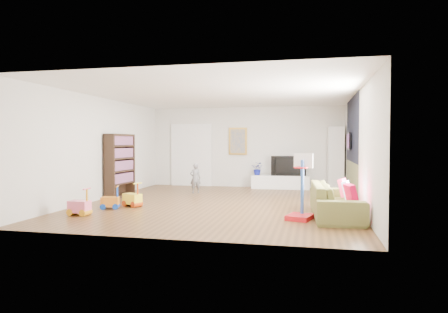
% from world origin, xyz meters
% --- Properties ---
extents(floor, '(6.50, 7.50, 0.00)m').
position_xyz_m(floor, '(0.00, 0.00, 0.00)').
color(floor, brown).
rests_on(floor, ground).
extents(ceiling, '(6.50, 7.50, 0.00)m').
position_xyz_m(ceiling, '(0.00, 0.00, 2.70)').
color(ceiling, white).
rests_on(ceiling, ground).
extents(wall_back, '(6.50, 0.00, 2.70)m').
position_xyz_m(wall_back, '(0.00, 3.75, 1.35)').
color(wall_back, silver).
rests_on(wall_back, ground).
extents(wall_front, '(6.50, 0.00, 2.70)m').
position_xyz_m(wall_front, '(0.00, -3.75, 1.35)').
color(wall_front, silver).
rests_on(wall_front, ground).
extents(wall_left, '(0.00, 7.50, 2.70)m').
position_xyz_m(wall_left, '(-3.25, 0.00, 1.35)').
color(wall_left, silver).
rests_on(wall_left, ground).
extents(wall_right, '(0.00, 7.50, 2.70)m').
position_xyz_m(wall_right, '(3.25, 0.00, 1.35)').
color(wall_right, silver).
rests_on(wall_right, ground).
extents(navy_accent, '(0.01, 3.20, 1.70)m').
position_xyz_m(navy_accent, '(3.23, 1.40, 1.85)').
color(navy_accent, black).
rests_on(navy_accent, wall_right).
extents(olive_wainscot, '(0.01, 3.20, 1.00)m').
position_xyz_m(olive_wainscot, '(3.23, 1.40, 0.50)').
color(olive_wainscot, brown).
rests_on(olive_wainscot, wall_right).
extents(doorway, '(1.45, 0.06, 2.10)m').
position_xyz_m(doorway, '(-1.90, 3.71, 1.05)').
color(doorway, white).
rests_on(doorway, ground).
extents(painting_back, '(0.62, 0.06, 0.92)m').
position_xyz_m(painting_back, '(-0.25, 3.71, 1.55)').
color(painting_back, gold).
rests_on(painting_back, wall_back).
extents(artwork_right, '(0.04, 0.56, 0.46)m').
position_xyz_m(artwork_right, '(3.17, 1.60, 1.55)').
color(artwork_right, '#7F3F8C').
rests_on(artwork_right, wall_right).
extents(media_console, '(1.87, 0.51, 0.43)m').
position_xyz_m(media_console, '(1.21, 3.45, 0.22)').
color(media_console, white).
rests_on(media_console, ground).
extents(tall_cabinet, '(0.49, 0.49, 2.00)m').
position_xyz_m(tall_cabinet, '(2.94, 3.45, 1.00)').
color(tall_cabinet, white).
rests_on(tall_cabinet, ground).
extents(bookshelf, '(0.36, 1.20, 1.74)m').
position_xyz_m(bookshelf, '(-3.02, 0.62, 0.87)').
color(bookshelf, '#301F13').
rests_on(bookshelf, ground).
extents(sofa, '(1.02, 2.34, 0.67)m').
position_xyz_m(sofa, '(2.69, -1.20, 0.34)').
color(sofa, olive).
rests_on(sofa, ground).
extents(basketball_hoop, '(0.58, 0.65, 1.30)m').
position_xyz_m(basketball_hoop, '(1.98, -1.68, 0.65)').
color(basketball_hoop, red).
rests_on(basketball_hoop, ground).
extents(ride_on_yellow, '(0.50, 0.41, 0.57)m').
position_xyz_m(ride_on_yellow, '(-1.92, -0.93, 0.28)').
color(ride_on_yellow, yellow).
rests_on(ride_on_yellow, ground).
extents(ride_on_orange, '(0.44, 0.34, 0.52)m').
position_xyz_m(ride_on_orange, '(-2.27, -1.34, 0.26)').
color(ride_on_orange, orange).
rests_on(ride_on_orange, ground).
extents(ride_on_pink, '(0.44, 0.29, 0.57)m').
position_xyz_m(ride_on_pink, '(-2.50, -2.20, 0.28)').
color(ride_on_pink, pink).
rests_on(ride_on_pink, ground).
extents(child, '(0.38, 0.32, 0.89)m').
position_xyz_m(child, '(-1.17, 1.75, 0.44)').
color(child, slate).
rests_on(child, ground).
extents(tv, '(1.12, 0.24, 0.64)m').
position_xyz_m(tv, '(1.46, 3.47, 0.75)').
color(tv, black).
rests_on(tv, media_console).
extents(vase_plant, '(0.43, 0.39, 0.42)m').
position_xyz_m(vase_plant, '(0.46, 3.47, 0.65)').
color(vase_plant, navy).
rests_on(vase_plant, media_console).
extents(pillow_left, '(0.20, 0.42, 0.41)m').
position_xyz_m(pillow_left, '(2.93, -1.84, 0.53)').
color(pillow_left, '#C10438').
rests_on(pillow_left, sofa).
extents(pillow_center, '(0.18, 0.40, 0.39)m').
position_xyz_m(pillow_center, '(2.91, -1.16, 0.53)').
color(pillow_center, silver).
rests_on(pillow_center, sofa).
extents(pillow_right, '(0.21, 0.40, 0.39)m').
position_xyz_m(pillow_right, '(2.88, -0.57, 0.53)').
color(pillow_right, '#B92142').
rests_on(pillow_right, sofa).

